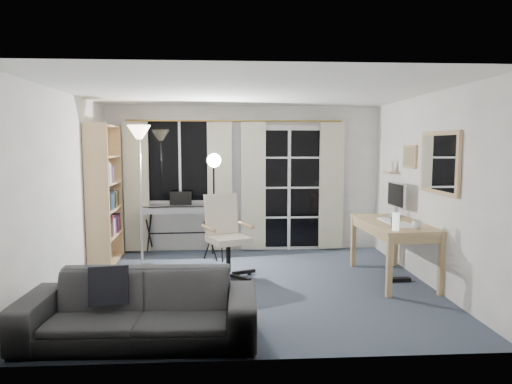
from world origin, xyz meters
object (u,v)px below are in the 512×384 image
desk (393,229)px  monitor (396,196)px  torchiere_lamp (140,154)px  keyboard_piano (181,211)px  sofa (139,296)px  mug (417,224)px  studio_light (214,173)px  office_chair (224,228)px  bookshelf (102,198)px

desk → monitor: 0.62m
torchiere_lamp → keyboard_piano: 1.29m
torchiere_lamp → sofa: size_ratio=0.97×
keyboard_piano → desk: 3.29m
keyboard_piano → mug: bearing=-36.8°
torchiere_lamp → monitor: 3.64m
studio_light → torchiere_lamp: bearing=-170.0°
torchiere_lamp → keyboard_piano: bearing=58.0°
keyboard_piano → studio_light: size_ratio=0.78×
office_chair → studio_light: bearing=77.0°
torchiere_lamp → monitor: size_ratio=3.69×
studio_light → desk: (2.36, -1.07, -0.68)m
bookshelf → mug: 4.40m
keyboard_piano → sofa: bearing=-93.2°
office_chair → sofa: bearing=-134.9°
studio_light → sofa: size_ratio=0.80×
desk → sofa: bearing=-152.1°
desk → mug: mug is taller
office_chair → monitor: 2.43m
desk → monitor: bearing=64.4°
torchiere_lamp → desk: torchiere_lamp is taller
studio_light → desk: bearing=-30.0°
keyboard_piano → studio_light: 0.96m
studio_light → monitor: size_ratio=3.05×
bookshelf → sofa: bearing=-71.3°
monitor → mug: monitor is taller
sofa → studio_light: bearing=79.5°
desk → monitor: monitor is taller
monitor → mug: size_ratio=4.40×
bookshelf → desk: size_ratio=1.42×
keyboard_piano → monitor: bearing=-22.0°
studio_light → sofa: 2.98m
sofa → desk: bearing=31.5°
monitor → studio_light: bearing=164.3°
torchiere_lamp → studio_light: torchiere_lamp is taller
studio_light → bookshelf: bearing=174.2°
studio_light → keyboard_piano: bearing=133.6°
keyboard_piano → mug: 3.64m
bookshelf → torchiere_lamp: bearing=-27.5°
keyboard_piano → office_chair: office_chair is taller
office_chair → desk: bearing=-32.7°
office_chair → desk: 2.22m
mug → bookshelf: bearing=158.9°
mug → keyboard_piano: bearing=145.7°
studio_light → sofa: (-0.59, -2.77, -0.94)m
bookshelf → torchiere_lamp: (0.62, -0.29, 0.66)m
torchiere_lamp → mug: (3.48, -1.29, -0.81)m
torchiere_lamp → sofa: bearing=-80.0°
bookshelf → office_chair: 1.99m
sofa → office_chair: bearing=71.2°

